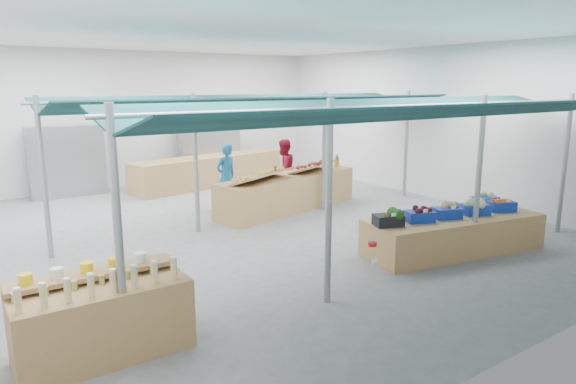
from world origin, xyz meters
The scene contains 24 objects.
floor centered at (0.00, 0.00, 0.00)m, with size 13.00×13.00×0.00m, color slate.
hall centered at (0.00, 1.44, 2.65)m, with size 13.00×13.00×13.00m.
pole_grid centered at (0.75, -1.75, 1.81)m, with size 10.00×4.60×3.00m.
awnings centered at (0.75, -1.75, 2.78)m, with size 9.50×7.08×0.30m.
back_shelving_left centered at (-2.50, 6.00, 1.00)m, with size 2.00×0.50×2.00m, color #B23F33.
back_shelving_right centered at (2.00, 6.00, 1.00)m, with size 2.00×0.50×2.00m, color #B23F33.
bottle_shelf centered at (-4.16, -3.65, 0.47)m, with size 1.98×1.19×1.16m.
veg_counter centered at (2.49, -3.55, 0.35)m, with size 3.55×1.18×0.69m, color olive.
fruit_counter centered at (1.78, 1.03, 0.45)m, with size 4.23×1.01×0.91m, color olive.
far_counter centered at (1.57, 5.15, 0.47)m, with size 5.27×1.05×0.95m, color olive.
crate_stack centered at (3.92, -3.02, 0.29)m, with size 0.49×0.34×0.58m, color #0E2C9E.
vendor_left centered at (0.58, 2.13, 0.85)m, with size 0.62×0.41×1.69m, color #18619F.
vendor_right centered at (2.38, 2.13, 0.85)m, with size 0.82×0.64×1.69m, color maroon.
crate_broccoli centered at (0.99, -3.27, 0.85)m, with size 0.59×0.51×0.35m.
crate_beets centered at (1.66, -3.39, 0.82)m, with size 0.59×0.51×0.29m.
crate_celeriac centered at (2.29, -3.51, 0.84)m, with size 0.59×0.51×0.31m.
crate_cabbage centered at (2.97, -3.64, 0.85)m, with size 0.59×0.51×0.35m.
crate_carrots centered at (3.65, -3.77, 0.80)m, with size 0.59×0.51×0.29m.
sparrow centered at (0.81, -3.36, 0.94)m, with size 0.12×0.09×0.11m.
pole_ribbon centered at (-0.92, -4.84, 1.08)m, with size 0.12×0.12×0.28m.
apple_heap_yellow centered at (0.82, 0.71, 1.07)m, with size 2.02×1.46×0.27m.
apple_heap_red centered at (2.63, 1.13, 1.07)m, with size 1.66×1.28×0.27m.
pineapple centered at (3.67, 1.36, 1.09)m, with size 0.14×0.14×0.39m.
crate_extra centered at (3.73, -3.33, 0.84)m, with size 0.54×0.44×0.32m.
Camera 1 is at (-5.55, -9.56, 3.19)m, focal length 32.00 mm.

